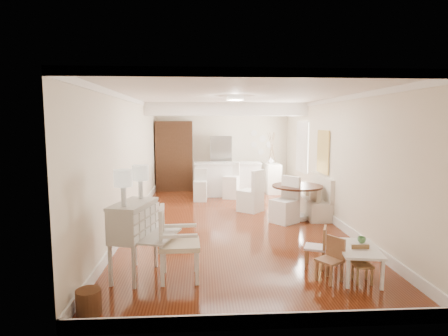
{
  "coord_description": "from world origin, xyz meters",
  "views": [
    {
      "loc": [
        -0.71,
        -8.31,
        2.25
      ],
      "look_at": [
        -0.18,
        0.3,
        1.2
      ],
      "focal_mm": 30.0,
      "sensor_mm": 36.0,
      "label": 1
    }
  ],
  "objects": [
    {
      "name": "room",
      "position": [
        0.04,
        0.32,
        1.98
      ],
      "size": [
        9.0,
        9.04,
        2.82
      ],
      "color": "maroon",
      "rests_on": "ground"
    },
    {
      "name": "secretary_bureau",
      "position": [
        -1.7,
        -2.96,
        0.56
      ],
      "size": [
        1.07,
        1.08,
        1.11
      ],
      "primitive_type": "cube",
      "rotation": [
        0.0,
        0.0,
        -0.26
      ],
      "color": "beige",
      "rests_on": "ground"
    },
    {
      "name": "gustavian_armchair",
      "position": [
        -1.03,
        -3.09,
        0.53
      ],
      "size": [
        0.64,
        0.64,
        1.07
      ],
      "primitive_type": "cube",
      "rotation": [
        0.0,
        0.0,
        1.62
      ],
      "color": "white",
      "rests_on": "ground"
    },
    {
      "name": "wicker_basket",
      "position": [
        -2.05,
        -4.04,
        0.15
      ],
      "size": [
        0.35,
        0.35,
        0.3
      ],
      "primitive_type": "cylinder",
      "rotation": [
        0.0,
        0.0,
        -0.2
      ],
      "color": "#58331B",
      "rests_on": "ground"
    },
    {
      "name": "kids_table",
      "position": [
        1.56,
        -3.19,
        0.23
      ],
      "size": [
        0.68,
        0.98,
        0.45
      ],
      "primitive_type": "cube",
      "rotation": [
        0.0,
        0.0,
        -0.17
      ],
      "color": "white",
      "rests_on": "ground"
    },
    {
      "name": "kids_chair_a",
      "position": [
        1.1,
        -3.31,
        0.32
      ],
      "size": [
        0.43,
        0.43,
        0.64
      ],
      "primitive_type": "cube",
      "rotation": [
        0.0,
        0.0,
        -0.99
      ],
      "color": "#976744",
      "rests_on": "ground"
    },
    {
      "name": "kids_chair_b",
      "position": [
        1.05,
        -2.78,
        0.33
      ],
      "size": [
        0.42,
        0.42,
        0.66
      ],
      "primitive_type": "cube",
      "rotation": [
        0.0,
        0.0,
        -1.96
      ],
      "color": "#A9754D",
      "rests_on": "ground"
    },
    {
      "name": "kids_chair_c",
      "position": [
        1.55,
        -3.38,
        0.26
      ],
      "size": [
        0.27,
        0.27,
        0.52
      ],
      "primitive_type": "cube",
      "rotation": [
        0.0,
        0.0,
        -0.06
      ],
      "color": "olive",
      "rests_on": "ground"
    },
    {
      "name": "banquette",
      "position": [
        1.99,
        0.5,
        0.49
      ],
      "size": [
        0.52,
        1.6,
        0.98
      ],
      "primitive_type": "cube",
      "color": "silver",
      "rests_on": "ground"
    },
    {
      "name": "dining_table",
      "position": [
        1.52,
        0.15,
        0.4
      ],
      "size": [
        1.29,
        1.29,
        0.8
      ],
      "primitive_type": "cylinder",
      "rotation": [
        0.0,
        0.0,
        0.1
      ],
      "color": "#412115",
      "rests_on": "ground"
    },
    {
      "name": "slip_chair_near",
      "position": [
        1.16,
        -0.14,
        0.52
      ],
      "size": [
        0.71,
        0.71,
        1.04
      ],
      "primitive_type": "cube",
      "rotation": [
        0.0,
        0.0,
        -0.9
      ],
      "color": "white",
      "rests_on": "ground"
    },
    {
      "name": "slip_chair_far",
      "position": [
        0.53,
        1.0,
        0.54
      ],
      "size": [
        0.73,
        0.73,
        1.07
      ],
      "primitive_type": "cube",
      "rotation": [
        0.0,
        0.0,
        -2.26
      ],
      "color": "white",
      "rests_on": "ground"
    },
    {
      "name": "breakfast_counter",
      "position": [
        0.1,
        3.1,
        0.52
      ],
      "size": [
        2.05,
        0.65,
        1.03
      ],
      "primitive_type": "cube",
      "color": "white",
      "rests_on": "ground"
    },
    {
      "name": "bar_stool_left",
      "position": [
        -0.75,
        2.32,
        0.46
      ],
      "size": [
        0.39,
        0.39,
        0.93
      ],
      "primitive_type": "cube",
      "rotation": [
        0.0,
        0.0,
        -0.06
      ],
      "color": "silver",
      "rests_on": "ground"
    },
    {
      "name": "bar_stool_right",
      "position": [
        0.17,
        2.66,
        0.53
      ],
      "size": [
        0.54,
        0.54,
        1.06
      ],
      "primitive_type": "cube",
      "rotation": [
        0.0,
        0.0,
        -0.31
      ],
      "color": "white",
      "rests_on": "ground"
    },
    {
      "name": "pantry_cabinet",
      "position": [
        -1.6,
        4.18,
        1.15
      ],
      "size": [
        1.2,
        0.6,
        2.3
      ],
      "primitive_type": "cube",
      "color": "#381E11",
      "rests_on": "ground"
    },
    {
      "name": "fridge",
      "position": [
        0.3,
        4.15,
        0.9
      ],
      "size": [
        0.75,
        0.65,
        1.8
      ],
      "primitive_type": "imported",
      "color": "silver",
      "rests_on": "ground"
    },
    {
      "name": "sideboard",
      "position": [
        1.55,
        3.55,
        0.47
      ],
      "size": [
        0.49,
        1.01,
        0.95
      ],
      "primitive_type": "cube",
      "rotation": [
        0.0,
        0.0,
        0.05
      ],
      "color": "white",
      "rests_on": "ground"
    },
    {
      "name": "pencil_cup",
      "position": [
        1.69,
        -3.0,
        0.5
      ],
      "size": [
        0.15,
        0.15,
        0.09
      ],
      "primitive_type": "imported",
      "rotation": [
        0.0,
        0.0,
        -0.37
      ],
      "color": "#569356",
      "rests_on": "kids_table"
    },
    {
      "name": "branch_vase",
      "position": [
        1.52,
        3.56,
        1.05
      ],
      "size": [
        0.25,
        0.25,
        0.2
      ],
      "primitive_type": "imported",
      "rotation": [
        0.0,
        0.0,
        0.37
      ],
      "color": "white",
      "rests_on": "sideboard"
    }
  ]
}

